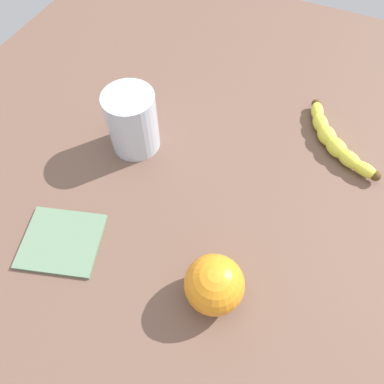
# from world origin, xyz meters

# --- Properties ---
(wooden_tabletop) EXTENTS (1.20, 1.20, 0.03)m
(wooden_tabletop) POSITION_xyz_m (0.00, 0.00, 0.01)
(wooden_tabletop) COLOR brown
(wooden_tabletop) RESTS_ON ground
(banana) EXTENTS (0.16, 0.15, 0.03)m
(banana) POSITION_xyz_m (-0.18, -0.14, 0.05)
(banana) COLOR yellow
(banana) RESTS_ON wooden_tabletop
(smoothie_glass) EXTENTS (0.09, 0.09, 0.12)m
(smoothie_glass) POSITION_xyz_m (0.16, 0.01, 0.09)
(smoothie_glass) COLOR silver
(smoothie_glass) RESTS_ON wooden_tabletop
(orange_fruit) EXTENTS (0.08, 0.08, 0.08)m
(orange_fruit) POSITION_xyz_m (-0.08, 0.22, 0.07)
(orange_fruit) COLOR orange
(orange_fruit) RESTS_ON wooden_tabletop
(folded_napkin) EXTENTS (0.15, 0.14, 0.01)m
(folded_napkin) POSITION_xyz_m (0.17, 0.24, 0.03)
(folded_napkin) COLOR slate
(folded_napkin) RESTS_ON wooden_tabletop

